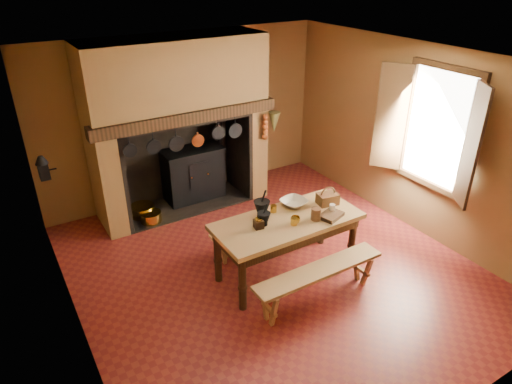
{
  "coord_description": "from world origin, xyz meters",
  "views": [
    {
      "loc": [
        -2.84,
        -4.23,
        3.84
      ],
      "look_at": [
        -0.08,
        0.3,
        1.08
      ],
      "focal_mm": 32.0,
      "sensor_mm": 36.0,
      "label": 1
    }
  ],
  "objects_px": {
    "mixing_bowl": "(294,203)",
    "wicker_basket": "(328,198)",
    "work_table": "(287,228)",
    "iron_range": "(194,173)",
    "bench_front": "(319,277)",
    "coffee_grinder": "(259,223)"
  },
  "relations": [
    {
      "from": "work_table",
      "to": "mixing_bowl",
      "type": "height_order",
      "value": "mixing_bowl"
    },
    {
      "from": "work_table",
      "to": "bench_front",
      "type": "xyz_separation_m",
      "value": [
        0.0,
        -0.69,
        -0.33
      ]
    },
    {
      "from": "wicker_basket",
      "to": "coffee_grinder",
      "type": "bearing_deg",
      "value": -167.52
    },
    {
      "from": "bench_front",
      "to": "wicker_basket",
      "type": "height_order",
      "value": "wicker_basket"
    },
    {
      "from": "bench_front",
      "to": "mixing_bowl",
      "type": "bearing_deg",
      "value": 73.56
    },
    {
      "from": "mixing_bowl",
      "to": "wicker_basket",
      "type": "relative_size",
      "value": 1.14
    },
    {
      "from": "bench_front",
      "to": "coffee_grinder",
      "type": "xyz_separation_m",
      "value": [
        -0.43,
        0.7,
        0.53
      ]
    },
    {
      "from": "iron_range",
      "to": "mixing_bowl",
      "type": "relative_size",
      "value": 4.63
    },
    {
      "from": "work_table",
      "to": "bench_front",
      "type": "distance_m",
      "value": 0.77
    },
    {
      "from": "bench_front",
      "to": "mixing_bowl",
      "type": "height_order",
      "value": "mixing_bowl"
    },
    {
      "from": "work_table",
      "to": "wicker_basket",
      "type": "relative_size",
      "value": 6.37
    },
    {
      "from": "work_table",
      "to": "iron_range",
      "type": "bearing_deg",
      "value": 93.41
    },
    {
      "from": "iron_range",
      "to": "coffee_grinder",
      "type": "distance_m",
      "value": 2.64
    },
    {
      "from": "mixing_bowl",
      "to": "bench_front",
      "type": "bearing_deg",
      "value": -106.44
    },
    {
      "from": "bench_front",
      "to": "wicker_basket",
      "type": "relative_size",
      "value": 5.79
    },
    {
      "from": "iron_range",
      "to": "wicker_basket",
      "type": "bearing_deg",
      "value": -71.54
    },
    {
      "from": "iron_range",
      "to": "bench_front",
      "type": "xyz_separation_m",
      "value": [
        0.16,
        -3.29,
        -0.11
      ]
    },
    {
      "from": "iron_range",
      "to": "coffee_grinder",
      "type": "relative_size",
      "value": 9.25
    },
    {
      "from": "iron_range",
      "to": "work_table",
      "type": "distance_m",
      "value": 2.62
    },
    {
      "from": "iron_range",
      "to": "bench_front",
      "type": "distance_m",
      "value": 3.3
    },
    {
      "from": "work_table",
      "to": "mixing_bowl",
      "type": "xyz_separation_m",
      "value": [
        0.28,
        0.26,
        0.17
      ]
    },
    {
      "from": "bench_front",
      "to": "mixing_bowl",
      "type": "xyz_separation_m",
      "value": [
        0.28,
        0.94,
        0.51
      ]
    }
  ]
}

